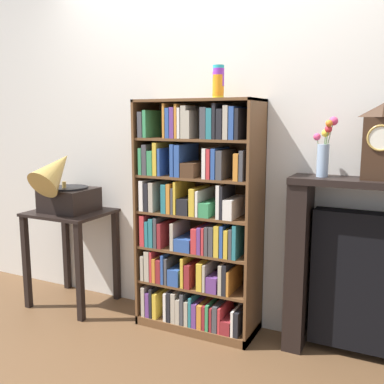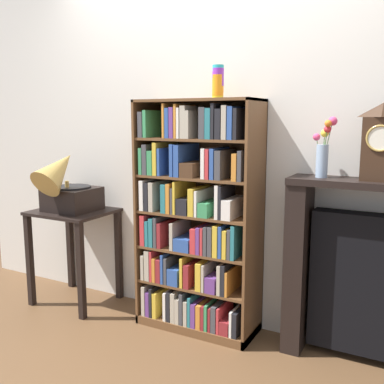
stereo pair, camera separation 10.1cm
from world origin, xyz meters
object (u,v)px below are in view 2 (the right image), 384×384
bookshelf (196,225)px  flower_vase (324,150)px  mantel_clock (381,142)px  cup_stack (218,82)px  fireplace_mantel (382,278)px  gramophone (66,185)px  side_table_left (74,233)px

bookshelf → flower_vase: size_ratio=4.43×
bookshelf → mantel_clock: (1.12, 0.05, 0.58)m
cup_stack → fireplace_mantel: (1.03, 0.05, -1.13)m
fireplace_mantel → flower_vase: bearing=-176.3°
gramophone → fireplace_mantel: bearing=5.3°
cup_stack → gramophone: cup_stack is taller
bookshelf → mantel_clock: bookshelf is taller
cup_stack → side_table_left: size_ratio=0.28×
side_table_left → fireplace_mantel: fireplace_mantel is taller
gramophone → mantel_clock: size_ratio=1.23×
side_table_left → mantel_clock: (2.15, 0.12, 0.76)m
fireplace_mantel → bookshelf: bearing=-176.4°
bookshelf → side_table_left: size_ratio=2.11×
mantel_clock → bookshelf: bearing=-177.5°
gramophone → mantel_clock: 2.19m
bookshelf → side_table_left: bearing=-176.3°
flower_vase → fireplace_mantel: bearing=3.7°
fireplace_mantel → gramophone: bearing=-174.7°
gramophone → flower_vase: (1.85, 0.18, 0.32)m
cup_stack → side_table_left: bearing=-175.8°
bookshelf → mantel_clock: bearing=2.5°
side_table_left → fireplace_mantel: size_ratio=0.67×
mantel_clock → flower_vase: size_ratio=1.21×
side_table_left → mantel_clock: size_ratio=1.74×
gramophone → mantel_clock: (2.15, 0.18, 0.37)m
side_table_left → mantel_clock: 2.29m
fireplace_mantel → mantel_clock: mantel_clock is taller
bookshelf → side_table_left: 1.05m
bookshelf → gramophone: 1.07m
mantel_clock → flower_vase: (-0.30, 0.00, -0.05)m
bookshelf → flower_vase: (0.81, 0.05, 0.53)m
gramophone → flower_vase: 1.88m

